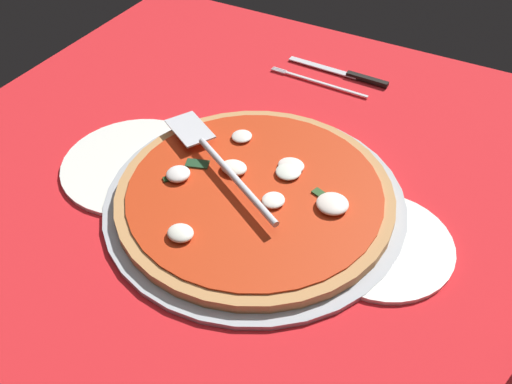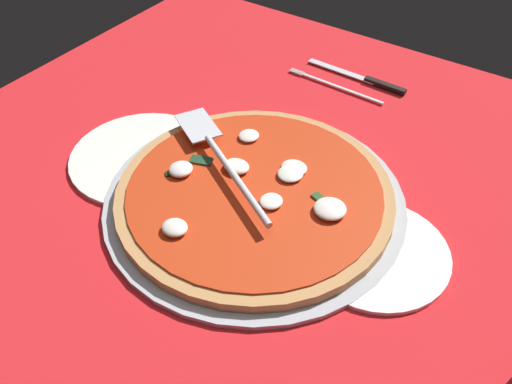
% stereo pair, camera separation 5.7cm
% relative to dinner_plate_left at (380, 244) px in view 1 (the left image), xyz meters
% --- Properties ---
extents(ground_plane, '(1.13, 1.13, 0.01)m').
position_rel_dinner_plate_left_xyz_m(ground_plane, '(0.20, 0.01, -0.01)').
color(ground_plane, red).
extents(checker_pattern, '(1.13, 1.13, 0.00)m').
position_rel_dinner_plate_left_xyz_m(checker_pattern, '(0.20, 0.01, -0.01)').
color(checker_pattern, silver).
rests_on(checker_pattern, ground_plane).
extents(pizza_pan, '(0.45, 0.45, 0.01)m').
position_rel_dinner_plate_left_xyz_m(pizza_pan, '(0.19, 0.00, 0.00)').
color(pizza_pan, '#ADB4BB').
rests_on(pizza_pan, ground_plane).
extents(dinner_plate_left, '(0.20, 0.20, 0.01)m').
position_rel_dinner_plate_left_xyz_m(dinner_plate_left, '(0.00, 0.00, 0.00)').
color(dinner_plate_left, white).
rests_on(dinner_plate_left, ground_plane).
extents(dinner_plate_right, '(0.24, 0.24, 0.01)m').
position_rel_dinner_plate_left_xyz_m(dinner_plate_right, '(0.40, 0.02, 0.00)').
color(dinner_plate_right, white).
rests_on(dinner_plate_right, ground_plane).
extents(pizza, '(0.41, 0.41, 0.03)m').
position_rel_dinner_plate_left_xyz_m(pizza, '(0.19, 0.00, 0.02)').
color(pizza, tan).
rests_on(pizza, pizza_pan).
extents(pizza_server, '(0.27, 0.17, 0.01)m').
position_rel_dinner_plate_left_xyz_m(pizza_server, '(0.27, -0.01, 0.04)').
color(pizza_server, silver).
rests_on(pizza_server, pizza).
extents(place_setting_near, '(0.22, 0.12, 0.01)m').
position_rel_dinner_plate_left_xyz_m(place_setting_near, '(0.22, -0.37, -0.00)').
color(place_setting_near, white).
rests_on(place_setting_near, ground_plane).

